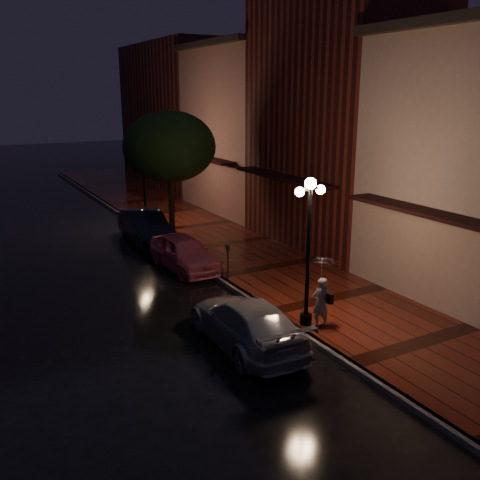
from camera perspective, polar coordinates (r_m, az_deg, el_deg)
ground at (r=19.82m, az=-2.31°, el=-4.27°), size 120.00×120.00×0.00m
sidewalk at (r=20.84m, az=3.24°, el=-3.06°), size 4.50×60.00×0.15m
curb at (r=19.80m, az=-2.31°, el=-4.07°), size 0.25×60.00×0.15m
storefront_mid at (r=24.19m, az=10.66°, el=12.40°), size 5.00×8.00×11.00m
storefront_far at (r=30.86m, az=0.96°, el=11.41°), size 5.00×8.00×9.00m
storefront_extra at (r=39.80m, az=-6.39°, el=12.96°), size 5.00×12.00×10.00m
streetlamp_near at (r=15.12m, az=7.31°, el=-0.36°), size 0.96×0.36×4.31m
streetlamp_far at (r=27.43m, az=-10.22°, el=6.66°), size 0.96×0.36×4.31m
street_tree at (r=24.51m, az=-7.50°, el=9.62°), size 4.16×4.16×5.80m
pink_car at (r=20.89m, az=-5.96°, el=-1.34°), size 1.77×4.05×1.36m
navy_car at (r=24.96m, az=-10.03°, el=1.42°), size 1.72×4.49×1.46m
silver_car at (r=14.67m, az=0.63°, el=-8.81°), size 2.00×4.61×1.32m
woman_with_umbrella at (r=15.32m, az=8.72°, el=-4.37°), size 0.87×0.89×2.10m
parking_meter at (r=19.19m, az=-1.31°, el=-1.97°), size 0.13×0.10×1.31m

